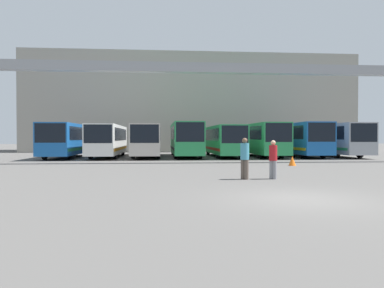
{
  "coord_description": "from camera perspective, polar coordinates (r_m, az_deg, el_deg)",
  "views": [
    {
      "loc": [
        -4.29,
        -10.97,
        1.87
      ],
      "look_at": [
        -1.7,
        19.24,
        1.34
      ],
      "focal_mm": 35.0,
      "sensor_mm": 36.0,
      "label": 1
    }
  ],
  "objects": [
    {
      "name": "bus_slot_1",
      "position": [
        36.5,
        -12.65,
        0.77
      ],
      "size": [
        2.45,
        11.95,
        3.01
      ],
      "color": "silver",
      "rests_on": "ground"
    },
    {
      "name": "bus_slot_5",
      "position": [
        37.26,
        10.37,
        0.92
      ],
      "size": [
        2.49,
        11.51,
        3.18
      ],
      "color": "#268C4C",
      "rests_on": "ground"
    },
    {
      "name": "bus_slot_6",
      "position": [
        37.85,
        15.99,
        0.94
      ],
      "size": [
        2.61,
        10.35,
        3.22
      ],
      "color": "#1959A5",
      "rests_on": "ground"
    },
    {
      "name": "overhead_gantry",
      "position": [
        27.98,
        4.04,
        10.01
      ],
      "size": [
        35.7,
        0.8,
        7.3
      ],
      "color": "gray",
      "rests_on": "ground"
    },
    {
      "name": "bus_slot_2",
      "position": [
        36.21,
        -6.86,
        0.8
      ],
      "size": [
        2.54,
        12.0,
        3.02
      ],
      "color": "beige",
      "rests_on": "ground"
    },
    {
      "name": "bus_slot_0",
      "position": [
        36.58,
        -18.51,
        0.82
      ],
      "size": [
        2.62,
        10.73,
        3.09
      ],
      "color": "#1959A5",
      "rests_on": "ground"
    },
    {
      "name": "pedestrian_mid_right",
      "position": [
        17.22,
        12.25,
        -2.17
      ],
      "size": [
        0.36,
        0.36,
        1.74
      ],
      "rotation": [
        0.0,
        0.0,
        5.34
      ],
      "color": "gray",
      "rests_on": "ground"
    },
    {
      "name": "traffic_cone",
      "position": [
        25.65,
        15.04,
        -2.5
      ],
      "size": [
        0.49,
        0.49,
        0.63
      ],
      "color": "orange",
      "rests_on": "ground"
    },
    {
      "name": "bus_slot_3",
      "position": [
        36.21,
        -1.03,
        0.97
      ],
      "size": [
        2.55,
        11.88,
        3.21
      ],
      "color": "#268C4C",
      "rests_on": "ground"
    },
    {
      "name": "pedestrian_near_center",
      "position": [
        16.85,
        8.03,
        -2.03
      ],
      "size": [
        0.38,
        0.38,
        1.85
      ],
      "rotation": [
        0.0,
        0.0,
        5.47
      ],
      "color": "brown",
      "rests_on": "ground"
    },
    {
      "name": "ground_plane",
      "position": [
        11.92,
        16.4,
        -8.06
      ],
      "size": [
        200.0,
        200.0,
        0.0
      ],
      "primitive_type": "plane",
      "color": "#514F4C"
    },
    {
      "name": "bus_slot_4",
      "position": [
        36.58,
        4.75,
        0.75
      ],
      "size": [
        2.44,
        11.76,
        2.96
      ],
      "color": "#268C4C",
      "rests_on": "ground"
    },
    {
      "name": "bus_slot_7",
      "position": [
        40.1,
        20.47,
        0.88
      ],
      "size": [
        2.59,
        12.09,
        3.17
      ],
      "color": "#999EA5",
      "rests_on": "ground"
    },
    {
      "name": "building_backdrop",
      "position": [
        53.52,
        -0.29,
        5.86
      ],
      "size": [
        43.38,
        12.0,
        12.81
      ],
      "color": "gray",
      "rests_on": "ground"
    }
  ]
}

